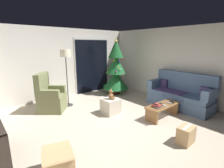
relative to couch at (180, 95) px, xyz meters
The scene contains 20 objects.
ground_plane 2.38m from the couch, behind, with size 7.00×7.00×0.00m, color #B2A38E.
wall_back 4.20m from the couch, 124.29° to the left, with size 5.72×0.12×2.50m, color silver.
wall_right 1.06m from the couch, 31.99° to the left, with size 0.12×6.00×2.50m, color silver.
patio_door_frame 3.55m from the couch, 107.18° to the left, with size 1.60×0.02×2.20m, color silver.
patio_door_glass 3.53m from the couch, 107.27° to the left, with size 1.50×0.02×2.10m, color black.
couch is the anchor object (origin of this frame).
coffee_table 1.10m from the couch, behind, with size 1.10×0.40×0.36m.
remote_black 0.76m from the couch, 168.68° to the right, with size 0.04×0.16×0.02m, color black.
remote_silver 0.88m from the couch, behind, with size 0.04×0.16×0.02m, color #ADADB2.
remote_white 1.14m from the couch, behind, with size 0.04×0.16×0.02m, color silver.
remote_graphite 1.09m from the couch, behind, with size 0.04×0.16×0.02m, color #333338.
book_stack 1.38m from the couch, behind, with size 0.22×0.23×0.06m.
cell_phone 1.39m from the couch, behind, with size 0.07×0.14×0.01m, color black.
christmas_tree 2.53m from the couch, 102.89° to the left, with size 1.01×1.01×2.15m.
armchair 3.96m from the couch, 144.01° to the left, with size 0.97×0.97×1.13m.
floor_lamp 3.71m from the couch, 137.42° to the left, with size 0.32×0.32×1.78m.
ottoman 2.24m from the couch, 152.57° to the left, with size 0.44×0.44×0.43m, color beige.
teddy_bear_chestnut 2.23m from the couch, 152.68° to the left, with size 0.21×0.22×0.29m.
cardboard_box_taped_mid_floor 2.11m from the couch, 148.75° to the right, with size 0.39×0.27×0.35m.
cardboard_box_open_near_shelf 4.09m from the couch, behind, with size 0.56×0.62×0.40m.
Camera 1 is at (-2.55, -2.76, 1.93)m, focal length 26.84 mm.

